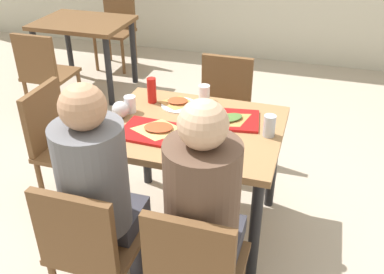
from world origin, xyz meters
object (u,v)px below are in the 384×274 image
Objects in this scene: person_in_red at (98,184)px; background_table at (84,33)px; chair_near_left at (90,244)px; chair_far_side at (223,105)px; paper_plate_near_edge at (208,150)px; pizza_slice_c at (178,102)px; soda_can at (269,126)px; condiment_bottle at (152,90)px; background_chair_far at (117,25)px; person_in_brown_jacket at (204,205)px; main_table at (192,142)px; foil_bundle at (120,110)px; pizza_slice_a at (159,128)px; tray_red_far at (227,119)px; background_chair_near at (44,71)px; paper_plate_center at (179,105)px; plastic_cup_c at (130,104)px; chair_near_right at (195,269)px; chair_left_end at (61,139)px; pizza_slice_b at (231,118)px; tray_red_near at (154,132)px; plastic_cup_a at (204,93)px.

person_in_red reaches higher than background_table.
chair_near_left and chair_far_side have the same top height.
pizza_slice_c is at bearing 124.52° from paper_plate_near_edge.
condiment_bottle reaches higher than soda_can.
person_in_red is 3.42m from background_chair_far.
person_in_brown_jacket is 1.38× the size of background_table.
background_chair_far reaches higher than main_table.
person_in_brown_jacket is at bearing -58.36° from background_chair_far.
chair_far_side is 0.96m from foil_bundle.
background_chair_far is (-1.92, 3.11, -0.25)m from person_in_brown_jacket.
background_table is (-1.51, 1.85, -0.15)m from pizza_slice_a.
person_in_brown_jacket is 1.05m from condiment_bottle.
tray_red_far is 1.81× the size of pizza_slice_c.
pizza_slice_a is at bearing -36.43° from background_chair_near.
chair_near_left is at bearing -90.00° from person_in_red.
plastic_cup_c is (-0.25, -0.16, 0.05)m from paper_plate_center.
background_chair_far is at bearing 134.85° from chair_far_side.
background_chair_near reaches higher than pizza_slice_c.
chair_near_left is 0.51m from chair_near_right.
person_in_red reaches higher than chair_near_left.
soda_can is (0.68, 0.67, 0.06)m from person_in_red.
tray_red_far is 0.34m from paper_plate_near_edge.
chair_near_right and chair_left_end have the same top height.
background_table is at bearing 139.00° from pizza_slice_b.
plastic_cup_c is at bearing -119.07° from chair_far_side.
tray_red_near is 0.03m from pizza_slice_a.
person_in_red is 6.23× the size of pizza_slice_c.
chair_left_end is 8.30× the size of foil_bundle.
plastic_cup_c is 0.84m from soda_can.
tray_red_far is 1.48× the size of pizza_slice_b.
chair_near_left is 2.27m from background_chair_near.
chair_far_side is 1.48m from person_in_red.
plastic_cup_c is at bearing 7.12° from chair_left_end.
pizza_slice_c is 0.64m from soda_can.
plastic_cup_c is (-0.66, 0.85, 0.30)m from chair_near_right.
plastic_cup_c is at bearing -143.27° from plastic_cup_a.
person_in_brown_jacket reaches higher than pizza_slice_b.
chair_far_side is at bearing 80.02° from person_in_red.
background_table is 0.74m from background_chair_far.
chair_near_left is 1.00× the size of chair_left_end.
plastic_cup_c is at bearing 143.93° from pizza_slice_a.
tray_red_far is at bearing 60.82° from person_in_red.
chair_near_right is (0.51, 0.00, 0.00)m from chair_near_left.
plastic_cup_c is 1.00× the size of foil_bundle.
condiment_bottle is at bearing -120.14° from chair_far_side.
tray_red_far is 2.99m from background_chair_far.
chair_far_side is 1.68m from background_chair_near.
chair_far_side is 3.41× the size of pizza_slice_b.
foil_bundle is 1.62m from background_chair_near.
background_chair_near is at bearing 153.37° from pizza_slice_c.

